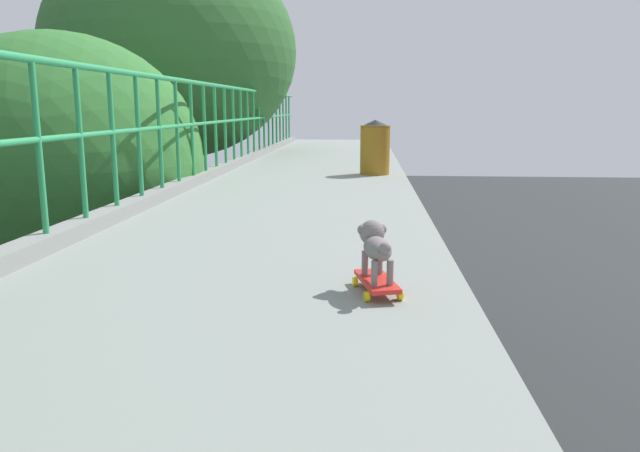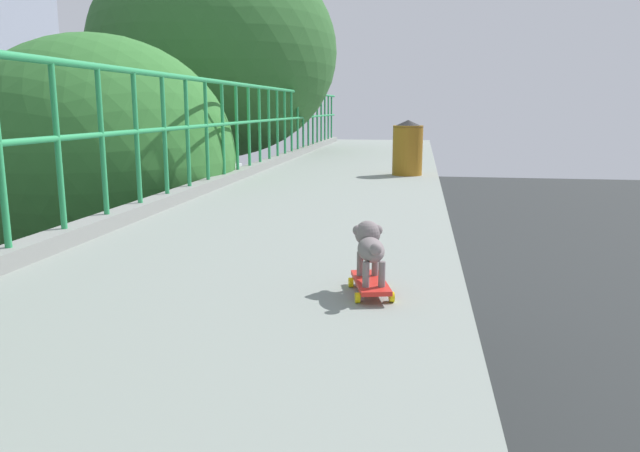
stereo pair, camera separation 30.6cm
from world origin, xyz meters
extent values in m
cube|color=black|center=(1.13, 1.50, 5.66)|extent=(2.81, 0.06, 0.00)
cylinder|color=#2D9D59|center=(-0.25, 3.69, 6.38)|extent=(0.04, 0.04, 1.18)
cylinder|color=#2D9D59|center=(-0.25, 4.31, 6.38)|extent=(0.04, 0.04, 1.18)
cylinder|color=#2D9D59|center=(-0.25, 4.93, 6.38)|extent=(0.04, 0.04, 1.18)
cylinder|color=#2D9D59|center=(-0.25, 5.54, 6.38)|extent=(0.04, 0.04, 1.18)
cylinder|color=#2D9D59|center=(-0.25, 6.16, 6.38)|extent=(0.04, 0.04, 1.18)
cylinder|color=#2D9D59|center=(-0.25, 6.77, 6.38)|extent=(0.04, 0.04, 1.18)
cylinder|color=#2D9D59|center=(-0.25, 7.39, 6.38)|extent=(0.04, 0.04, 1.18)
cylinder|color=#2D9D59|center=(-0.25, 8.00, 6.38)|extent=(0.04, 0.04, 1.18)
cylinder|color=#2D9D59|center=(-0.25, 8.62, 6.38)|extent=(0.04, 0.04, 1.18)
cylinder|color=#2D9D59|center=(-0.25, 9.23, 6.38)|extent=(0.04, 0.04, 1.18)
cylinder|color=#2D9D59|center=(-0.25, 9.85, 6.38)|extent=(0.04, 0.04, 1.18)
cylinder|color=#2D9D59|center=(-0.25, 10.47, 6.38)|extent=(0.04, 0.04, 1.18)
cylinder|color=#2D9D59|center=(-0.25, 11.08, 6.38)|extent=(0.04, 0.04, 1.18)
cylinder|color=#2D9D59|center=(-0.25, 11.70, 6.38)|extent=(0.04, 0.04, 1.18)
cylinder|color=#2D9D59|center=(-0.25, 12.31, 6.38)|extent=(0.04, 0.04, 1.18)
cylinder|color=#2D9D59|center=(-0.25, 12.93, 6.38)|extent=(0.04, 0.04, 1.18)
cylinder|color=#2D9D59|center=(-0.25, 13.54, 6.38)|extent=(0.04, 0.04, 1.18)
cylinder|color=#2D9D59|center=(-0.25, 14.16, 6.38)|extent=(0.04, 0.04, 1.18)
cylinder|color=#2D9D59|center=(-0.25, 14.78, 6.38)|extent=(0.04, 0.04, 1.18)
cylinder|color=#2D9D59|center=(-0.25, 15.39, 6.38)|extent=(0.04, 0.04, 1.18)
cylinder|color=#2D9D59|center=(-0.25, 16.01, 6.38)|extent=(0.04, 0.04, 1.18)
cylinder|color=#2D9D59|center=(-0.25, 16.62, 6.38)|extent=(0.04, 0.04, 1.18)
cylinder|color=#2D9D59|center=(-0.25, 17.24, 6.38)|extent=(0.04, 0.04, 1.18)
cube|color=#1E6F32|center=(-5.05, 10.36, 0.60)|extent=(1.80, 4.03, 0.75)
cube|color=#1E232B|center=(-5.05, 10.14, 1.24)|extent=(1.64, 1.96, 0.54)
cylinder|color=black|center=(-4.19, 11.62, 0.34)|extent=(0.19, 0.68, 0.68)
cylinder|color=black|center=(-5.90, 11.62, 0.34)|extent=(0.19, 0.68, 0.68)
cylinder|color=black|center=(-4.19, 9.11, 0.34)|extent=(0.19, 0.68, 0.68)
cylinder|color=black|center=(-7.96, 14.99, 0.33)|extent=(0.20, 0.66, 0.66)
cylinder|color=black|center=(-9.74, 14.99, 0.33)|extent=(0.20, 0.66, 0.66)
cube|color=white|center=(-9.12, 27.93, 1.88)|extent=(2.56, 11.41, 3.20)
cube|color=black|center=(-9.12, 27.93, 2.44)|extent=(2.58, 10.50, 0.70)
cylinder|color=black|center=(-7.89, 31.92, 0.48)|extent=(0.28, 0.96, 0.96)
cylinder|color=black|center=(-10.35, 31.92, 0.48)|extent=(0.28, 0.96, 0.96)
cylinder|color=black|center=(-7.89, 24.79, 0.48)|extent=(0.28, 0.96, 0.96)
cylinder|color=black|center=(-10.35, 24.79, 0.48)|extent=(0.28, 0.96, 0.96)
cylinder|color=brown|center=(-2.13, 7.60, 2.45)|extent=(0.45, 0.45, 4.90)
ellipsoid|color=#357632|center=(-2.13, 7.60, 5.94)|extent=(3.79, 3.79, 3.39)
cylinder|color=#493C25|center=(-2.36, 13.34, 3.17)|extent=(0.44, 0.44, 6.34)
ellipsoid|color=#32672F|center=(-2.36, 13.34, 7.86)|extent=(5.53, 5.53, 4.71)
cube|color=red|center=(2.05, 2.85, 5.73)|extent=(0.25, 0.45, 0.02)
cylinder|color=yellow|center=(2.10, 3.01, 5.69)|extent=(0.04, 0.06, 0.05)
cylinder|color=yellow|center=(1.93, 2.97, 5.69)|extent=(0.04, 0.06, 0.05)
cylinder|color=yellow|center=(2.17, 2.74, 5.69)|extent=(0.04, 0.06, 0.05)
cylinder|color=yellow|center=(1.99, 2.70, 5.69)|extent=(0.04, 0.06, 0.05)
cylinder|color=slate|center=(2.06, 2.96, 5.81)|extent=(0.04, 0.04, 0.13)
cylinder|color=slate|center=(1.98, 2.94, 5.81)|extent=(0.04, 0.04, 0.13)
cylinder|color=slate|center=(2.11, 2.75, 5.81)|extent=(0.04, 0.04, 0.13)
cylinder|color=slate|center=(2.03, 2.73, 5.81)|extent=(0.04, 0.04, 0.13)
ellipsoid|color=slate|center=(2.05, 2.84, 5.91)|extent=(0.20, 0.31, 0.12)
sphere|color=slate|center=(2.02, 2.96, 5.98)|extent=(0.14, 0.14, 0.14)
ellipsoid|color=slate|center=(2.00, 3.02, 5.97)|extent=(0.06, 0.07, 0.04)
sphere|color=slate|center=(2.07, 2.97, 5.99)|extent=(0.06, 0.06, 0.06)
sphere|color=slate|center=(1.97, 2.95, 5.99)|extent=(0.06, 0.06, 0.06)
sphere|color=slate|center=(2.08, 2.69, 5.95)|extent=(0.06, 0.06, 0.06)
cylinder|color=#956119|center=(2.11, 8.79, 6.03)|extent=(0.44, 0.44, 0.72)
cone|color=black|center=(2.11, 8.79, 6.42)|extent=(0.45, 0.45, 0.10)
camera|label=1|loc=(1.98, -0.31, 6.65)|focal=34.09mm
camera|label=2|loc=(2.29, -0.27, 6.65)|focal=34.09mm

